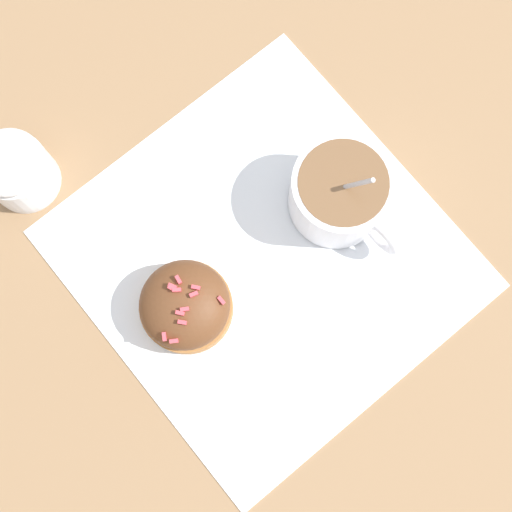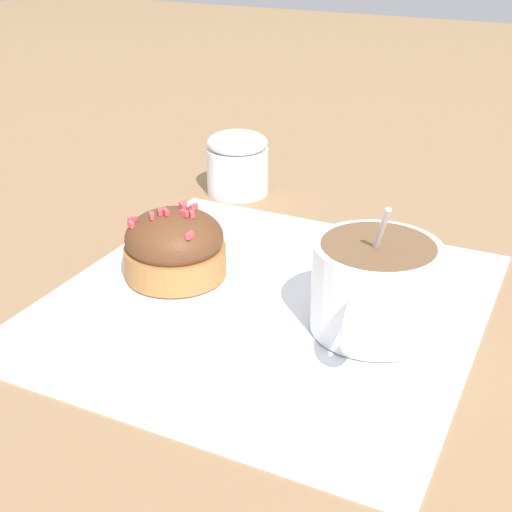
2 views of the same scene
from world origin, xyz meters
The scene contains 5 objects.
ground_plane centered at (0.00, 0.00, 0.00)m, with size 3.00×3.00×0.00m, color #93704C.
paper_napkin centered at (0.00, 0.00, 0.00)m, with size 0.30×0.31×0.00m.
coffee_cup centered at (-0.08, 0.01, 0.04)m, with size 0.08×0.11×0.10m.
frosted_pastry centered at (0.08, -0.01, 0.03)m, with size 0.08×0.08×0.06m.
sugar_bowl centered at (0.12, -0.19, 0.03)m, with size 0.06×0.06×0.06m.
Camera 1 is at (0.08, 0.09, 0.62)m, focal length 50.00 mm.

